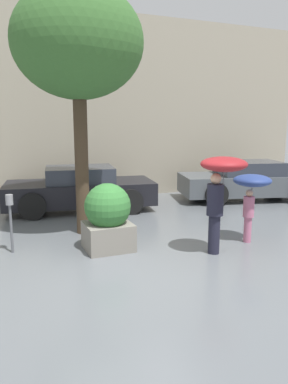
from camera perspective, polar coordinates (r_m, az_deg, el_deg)
ground_plane at (r=6.61m, az=-1.17°, el=-11.86°), size 40.00×40.00×0.00m
building_facade at (r=12.41m, az=-12.33°, el=12.54°), size 18.00×0.30×6.00m
planter_box at (r=7.50m, az=-5.54°, el=-3.78°), size 0.92×0.92×1.35m
person_adult at (r=7.17m, az=11.62°, el=1.79°), size 0.87×0.87×1.90m
person_child at (r=8.18m, az=16.07°, el=0.70°), size 0.80×0.80×1.45m
parked_car_near at (r=11.02m, az=-9.68°, el=0.40°), size 4.44×2.47×1.26m
parked_car_far at (r=12.88m, az=15.57°, el=1.62°), size 4.72×2.82×1.26m
street_tree at (r=8.65m, az=-10.03°, el=21.28°), size 2.81×2.81×5.39m
parking_meter at (r=7.67m, az=-19.74°, el=-2.73°), size 0.14×0.14×1.16m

